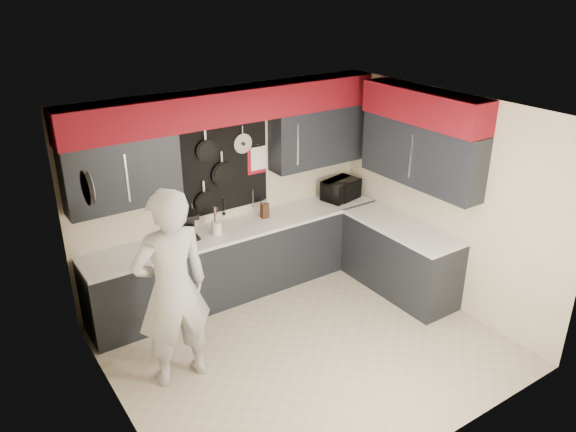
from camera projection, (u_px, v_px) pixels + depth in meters
ground at (307, 347)px, 6.21m from camera, size 4.00×4.00×0.00m
back_wall_assembly at (231, 138)px, 6.61m from camera, size 4.00×0.36×2.60m
right_wall_assembly at (425, 145)px, 6.57m from camera, size 0.36×3.50×2.60m
left_wall_assembly at (113, 297)px, 4.66m from camera, size 0.05×3.50×2.60m
base_cabinets at (287, 259)px, 7.13m from camera, size 3.95×2.20×0.92m
microwave at (341, 190)px, 7.70m from camera, size 0.56×0.44×0.28m
knife_block at (265, 210)px, 7.14m from camera, size 0.10×0.10×0.20m
utensil_crock at (217, 228)px, 6.71m from camera, size 0.12×0.12×0.16m
coffee_maker at (189, 225)px, 6.57m from camera, size 0.19×0.23×0.32m
person at (172, 289)px, 5.35m from camera, size 0.76×0.51×2.07m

